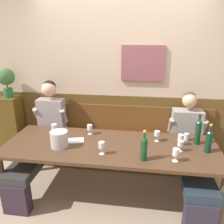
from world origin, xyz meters
name	(u,v)px	position (x,y,z in m)	size (l,w,h in m)	color
ground_plane	(109,199)	(0.00, 0.00, -0.01)	(6.80, 6.80, 0.02)	tan
room_wall_back	(120,75)	(0.00, 1.09, 1.40)	(6.80, 0.12, 2.80)	beige
wood_wainscot_panel	(119,128)	(0.00, 1.04, 0.54)	(6.80, 0.03, 1.09)	brown
wall_bench	(117,148)	(0.00, 0.83, 0.28)	(2.89, 0.42, 0.94)	brown
dining_table	(110,150)	(0.00, 0.08, 0.66)	(2.59, 0.90, 0.73)	#4C3422
person_left_seat	(42,134)	(-1.04, 0.44, 0.65)	(0.51, 1.37, 1.34)	#312431
person_right_seat	(190,147)	(1.01, 0.42, 0.60)	(0.53, 1.37, 1.24)	#2E2939
ice_bucket	(59,139)	(-0.59, -0.03, 0.82)	(0.21, 0.21, 0.19)	#BAB9B6
wine_bottle_clear_water	(144,148)	(0.40, -0.20, 0.87)	(0.07, 0.07, 0.34)	#184423
wine_bottle_green_tall	(198,131)	(1.04, 0.27, 0.89)	(0.07, 0.07, 0.38)	#173C25
wine_bottle_amber_mid	(209,141)	(1.12, 0.08, 0.87)	(0.08, 0.08, 0.34)	#123623
wine_glass_center_front	(102,145)	(-0.06, -0.14, 0.83)	(0.07, 0.07, 0.15)	silver
wine_glass_right_end	(157,134)	(0.56, 0.27, 0.82)	(0.07, 0.07, 0.14)	silver
wine_glass_left_end	(181,138)	(0.84, 0.19, 0.82)	(0.07, 0.07, 0.14)	silver
wine_glass_mid_left	(54,128)	(-0.78, 0.28, 0.82)	(0.07, 0.07, 0.15)	silver
wine_glass_by_bottle	(176,153)	(0.73, -0.18, 0.83)	(0.07, 0.07, 0.15)	silver
wine_glass_near_bucket	(180,144)	(0.81, 0.04, 0.82)	(0.07, 0.07, 0.13)	silver
wine_glass_center_rear	(90,128)	(-0.32, 0.35, 0.82)	(0.07, 0.07, 0.13)	silver
water_tumbler_center	(186,137)	(0.93, 0.35, 0.77)	(0.06, 0.06, 0.09)	silver
tasting_sheet_left_guest	(75,140)	(-0.46, 0.14, 0.73)	(0.21, 0.15, 0.00)	white
corner_pedestal	(14,127)	(-1.74, 0.86, 0.52)	(0.28, 0.28, 1.05)	#564016
potted_plant	(6,79)	(-1.74, 0.86, 1.33)	(0.26, 0.26, 0.45)	#276637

